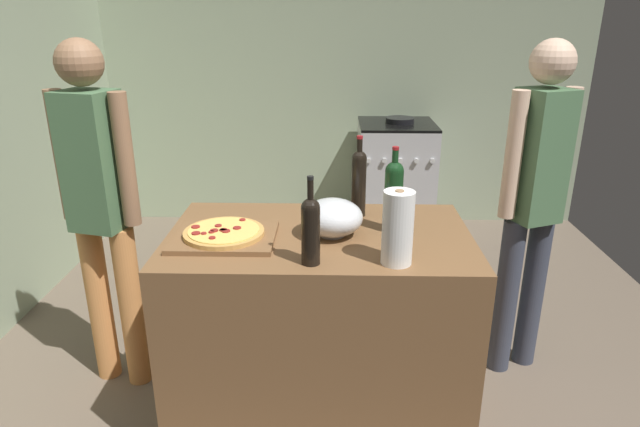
{
  "coord_description": "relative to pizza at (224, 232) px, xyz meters",
  "views": [
    {
      "loc": [
        0.04,
        -1.43,
        1.72
      ],
      "look_at": [
        -0.01,
        0.7,
        0.94
      ],
      "focal_mm": 30.53,
      "sensor_mm": 36.0,
      "label": 1
    }
  ],
  "objects": [
    {
      "name": "wine_bottle_clear",
      "position": [
        0.67,
        0.11,
        0.13
      ],
      "size": [
        0.07,
        0.07,
        0.35
      ],
      "color": "#143819",
      "rests_on": "counter"
    },
    {
      "name": "person_in_red",
      "position": [
        1.36,
        0.47,
        0.01
      ],
      "size": [
        0.35,
        0.26,
        1.63
      ],
      "color": "#383D4C",
      "rests_on": "ground_plane"
    },
    {
      "name": "stove",
      "position": [
        0.92,
        2.23,
        -0.45
      ],
      "size": [
        0.58,
        0.61,
        0.97
      ],
      "color": "#B7B7BC",
      "rests_on": "ground_plane"
    },
    {
      "name": "cutting_board",
      "position": [
        0.0,
        0.0,
        -0.02
      ],
      "size": [
        0.4,
        0.32,
        0.02
      ],
      "primitive_type": "cube",
      "color": "brown",
      "rests_on": "counter"
    },
    {
      "name": "person_in_stripes",
      "position": [
        -0.61,
        0.31,
        0.02
      ],
      "size": [
        0.38,
        0.25,
        1.63
      ],
      "color": "#D88C4C",
      "rests_on": "ground_plane"
    },
    {
      "name": "mixing_bowl",
      "position": [
        0.43,
        0.06,
        0.04
      ],
      "size": [
        0.24,
        0.24,
        0.15
      ],
      "color": "#B2B2B7",
      "rests_on": "counter"
    },
    {
      "name": "paper_towel_roll",
      "position": [
        0.65,
        -0.2,
        0.1
      ],
      "size": [
        0.11,
        0.11,
        0.27
      ],
      "color": "white",
      "rests_on": "counter"
    },
    {
      "name": "wine_bottle_amber",
      "position": [
        0.54,
        0.29,
        0.13
      ],
      "size": [
        0.06,
        0.06,
        0.35
      ],
      "color": "black",
      "rests_on": "counter"
    },
    {
      "name": "kitchen_wall_rear",
      "position": [
        0.39,
        2.63,
        0.38
      ],
      "size": [
        4.25,
        0.1,
        2.6
      ],
      "primitive_type": "cube",
      "color": "#99A889",
      "rests_on": "ground_plane"
    },
    {
      "name": "ground_plane",
      "position": [
        0.39,
        1.03,
        -0.93
      ],
      "size": [
        4.25,
        3.7,
        0.02
      ],
      "primitive_type": "cube",
      "color": "#6B5B4C"
    },
    {
      "name": "pizza",
      "position": [
        0.0,
        0.0,
        0.0
      ],
      "size": [
        0.32,
        0.32,
        0.03
      ],
      "color": "tan",
      "rests_on": "cutting_board"
    },
    {
      "name": "wine_bottle_dark",
      "position": [
        0.35,
        -0.21,
        0.1
      ],
      "size": [
        0.07,
        0.07,
        0.32
      ],
      "color": "black",
      "rests_on": "counter"
    },
    {
      "name": "counter",
      "position": [
        0.37,
        0.07,
        -0.47
      ],
      "size": [
        1.22,
        0.74,
        0.89
      ],
      "primitive_type": "cube",
      "color": "brown",
      "rests_on": "ground_plane"
    }
  ]
}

